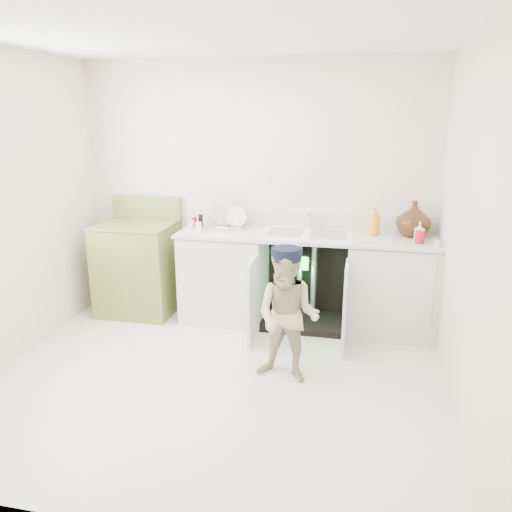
{
  "coord_description": "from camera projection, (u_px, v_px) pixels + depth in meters",
  "views": [
    {
      "loc": [
        1.03,
        -3.34,
        2.01
      ],
      "look_at": [
        0.17,
        0.7,
        0.81
      ],
      "focal_mm": 35.0,
      "sensor_mm": 36.0,
      "label": 1
    }
  ],
  "objects": [
    {
      "name": "repair_worker",
      "position": [
        288.0,
        316.0,
        3.76
      ],
      "size": [
        0.56,
        0.98,
        1.05
      ],
      "rotation": [
        0.0,
        0.0,
        -0.17
      ],
      "color": "#BEAF88",
      "rests_on": "ground"
    },
    {
      "name": "counter_run",
      "position": [
        308.0,
        277.0,
        4.79
      ],
      "size": [
        2.44,
        1.02,
        1.23
      ],
      "color": "silver",
      "rests_on": "ground"
    },
    {
      "name": "room_shell",
      "position": [
        212.0,
        222.0,
        3.55
      ],
      "size": [
        6.0,
        5.5,
        1.26
      ],
      "color": "#EFE3CD",
      "rests_on": "ground"
    },
    {
      "name": "avocado_stove",
      "position": [
        139.0,
        266.0,
        5.11
      ],
      "size": [
        0.75,
        0.65,
        1.16
      ],
      "color": "olive",
      "rests_on": "ground"
    },
    {
      "name": "ground",
      "position": [
        216.0,
        378.0,
        3.9
      ],
      "size": [
        3.5,
        3.5,
        0.0
      ],
      "primitive_type": "plane",
      "color": "beige",
      "rests_on": "ground"
    }
  ]
}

